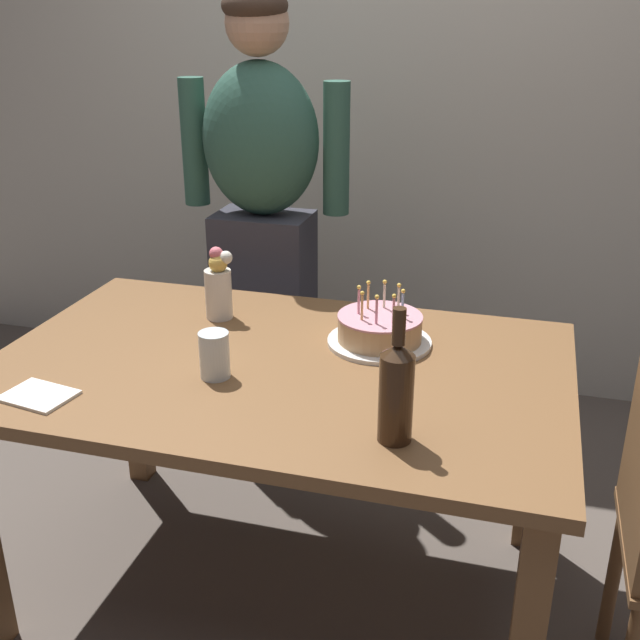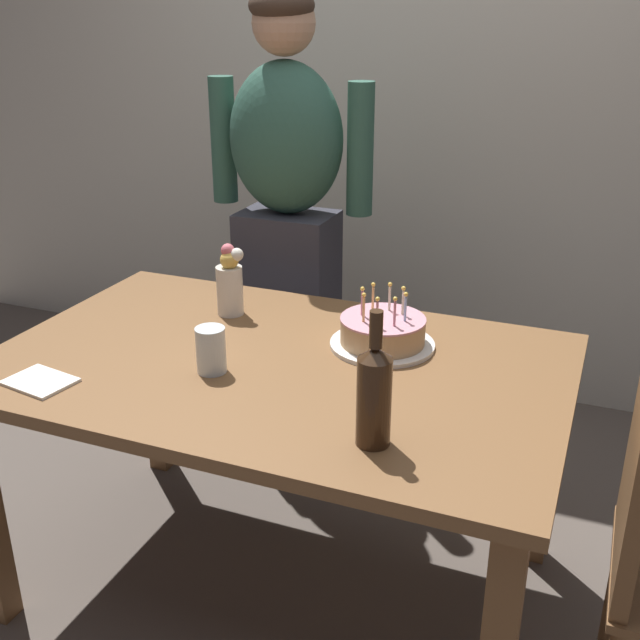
{
  "view_description": "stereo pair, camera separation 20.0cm",
  "coord_description": "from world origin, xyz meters",
  "views": [
    {
      "loc": [
        0.59,
        -1.7,
        1.61
      ],
      "look_at": [
        0.09,
        0.07,
        0.84
      ],
      "focal_mm": 42.82,
      "sensor_mm": 36.0,
      "label": 1
    },
    {
      "loc": [
        0.78,
        -1.64,
        1.61
      ],
      "look_at": [
        0.09,
        0.07,
        0.84
      ],
      "focal_mm": 42.82,
      "sensor_mm": 36.0,
      "label": 2
    }
  ],
  "objects": [
    {
      "name": "back_wall",
      "position": [
        0.0,
        1.55,
        1.3
      ],
      "size": [
        5.2,
        0.1,
        2.6
      ],
      "primitive_type": "cube",
      "color": "beige",
      "rests_on": "ground_plane"
    },
    {
      "name": "person_man_bearded",
      "position": [
        -0.32,
        0.78,
        0.87
      ],
      "size": [
        0.61,
        0.27,
        1.66
      ],
      "rotation": [
        0.0,
        0.0,
        3.14
      ],
      "color": "#33333D",
      "rests_on": "ground_plane"
    },
    {
      "name": "dining_table",
      "position": [
        0.0,
        0.0,
        0.64
      ],
      "size": [
        1.5,
        0.96,
        0.74
      ],
      "color": "brown",
      "rests_on": "ground_plane"
    },
    {
      "name": "napkin_stack",
      "position": [
        -0.49,
        -0.34,
        0.74
      ],
      "size": [
        0.18,
        0.15,
        0.01
      ],
      "primitive_type": "cube",
      "rotation": [
        0.0,
        0.0,
        -0.17
      ],
      "color": "white",
      "rests_on": "dining_table"
    },
    {
      "name": "flower_vase",
      "position": [
        -0.27,
        0.24,
        0.84
      ],
      "size": [
        0.09,
        0.08,
        0.22
      ],
      "color": "silver",
      "rests_on": "dining_table"
    },
    {
      "name": "wine_bottle",
      "position": [
        0.36,
        -0.3,
        0.86
      ],
      "size": [
        0.07,
        0.07,
        0.3
      ],
      "color": "#382314",
      "rests_on": "dining_table"
    },
    {
      "name": "water_glass_near",
      "position": [
        -0.13,
        -0.12,
        0.8
      ],
      "size": [
        0.08,
        0.08,
        0.12
      ],
      "primitive_type": "cylinder",
      "color": "silver",
      "rests_on": "dining_table"
    },
    {
      "name": "ground_plane",
      "position": [
        0.0,
        0.0,
        0.0
      ],
      "size": [
        10.0,
        10.0,
        0.0
      ],
      "primitive_type": "plane",
      "color": "#564C44"
    },
    {
      "name": "birthday_cake",
      "position": [
        0.23,
        0.19,
        0.78
      ],
      "size": [
        0.29,
        0.29,
        0.17
      ],
      "color": "white",
      "rests_on": "dining_table"
    }
  ]
}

